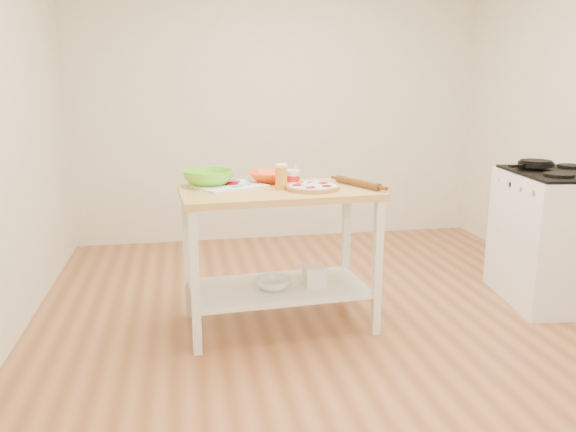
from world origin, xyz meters
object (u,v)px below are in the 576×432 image
(rolling_pin, at_px, (358,183))
(yogurt_tub, at_px, (293,178))
(orange_bowl, at_px, (271,177))
(prep_island, at_px, (279,228))
(shelf_glass_bowl, at_px, (274,284))
(gas_stove, at_px, (558,237))
(knife, at_px, (207,183))
(spatula, at_px, (241,185))
(skillet, at_px, (535,164))
(shelf_bin, at_px, (314,276))
(green_bowl, at_px, (209,178))
(cutting_board, at_px, (229,186))
(pizza, at_px, (312,187))
(beer_pint, at_px, (281,176))

(rolling_pin, bearing_deg, yogurt_tub, 167.50)
(orange_bowl, bearing_deg, prep_island, -88.47)
(prep_island, xyz_separation_m, shelf_glass_bowl, (-0.04, -0.03, -0.35))
(orange_bowl, xyz_separation_m, yogurt_tub, (0.11, -0.18, 0.02))
(gas_stove, height_order, knife, gas_stove)
(spatula, relative_size, yogurt_tub, 0.70)
(skillet, height_order, shelf_glass_bowl, skillet)
(knife, relative_size, shelf_bin, 2.07)
(orange_bowl, bearing_deg, shelf_bin, -48.65)
(gas_stove, relative_size, spatula, 8.53)
(gas_stove, xyz_separation_m, skillet, (-0.13, 0.16, 0.50))
(green_bowl, bearing_deg, cutting_board, -30.85)
(gas_stove, relative_size, knife, 4.11)
(prep_island, relative_size, shelf_bin, 9.47)
(orange_bowl, bearing_deg, pizza, -55.51)
(knife, distance_m, green_bowl, 0.04)
(pizza, bearing_deg, shelf_bin, 50.85)
(beer_pint, bearing_deg, cutting_board, 159.09)
(gas_stove, height_order, yogurt_tub, gas_stove)
(pizza, relative_size, knife, 1.24)
(gas_stove, xyz_separation_m, rolling_pin, (-1.52, -0.08, 0.45))
(skillet, xyz_separation_m, knife, (-2.33, -0.01, -0.06))
(pizza, height_order, orange_bowl, orange_bowl)
(knife, distance_m, beer_pint, 0.50)
(beer_pint, relative_size, shelf_glass_bowl, 0.68)
(yogurt_tub, bearing_deg, pizza, -51.09)
(skillet, distance_m, shelf_bin, 1.81)
(spatula, bearing_deg, beer_pint, -46.54)
(cutting_board, xyz_separation_m, spatula, (0.07, -0.04, 0.01))
(spatula, height_order, shelf_bin, spatula)
(rolling_pin, bearing_deg, shelf_bin, 179.64)
(shelf_bin, bearing_deg, beer_pint, 175.04)
(spatula, bearing_deg, cutting_board, 119.07)
(orange_bowl, bearing_deg, shelf_glass_bowl, -96.44)
(cutting_board, height_order, spatula, cutting_board)
(skillet, distance_m, orange_bowl, 1.91)
(pizza, relative_size, shelf_bin, 2.56)
(rolling_pin, bearing_deg, beer_pint, 177.62)
(knife, bearing_deg, spatula, -18.64)
(cutting_board, height_order, green_bowl, green_bowl)
(beer_pint, height_order, yogurt_tub, yogurt_tub)
(prep_island, relative_size, pizza, 3.71)
(cutting_board, distance_m, yogurt_tub, 0.40)
(knife, distance_m, shelf_glass_bowl, 0.78)
(green_bowl, bearing_deg, shelf_bin, -18.06)
(shelf_glass_bowl, bearing_deg, gas_stove, 2.65)
(prep_island, xyz_separation_m, orange_bowl, (-0.01, 0.26, 0.29))
(gas_stove, relative_size, beer_pint, 7.22)
(cutting_board, height_order, shelf_glass_bowl, cutting_board)
(prep_island, xyz_separation_m, gas_stove, (2.03, 0.06, -0.18))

